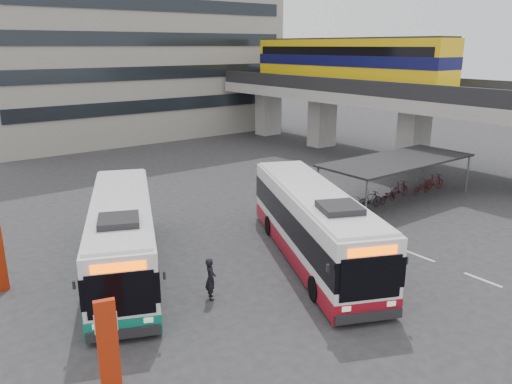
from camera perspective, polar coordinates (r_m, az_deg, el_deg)
ground at (r=23.55m, az=8.59°, el=-6.38°), size 120.00×120.00×0.00m
viaduct at (r=43.71m, az=11.68°, el=12.40°), size 8.00×32.00×9.68m
bike_shelter at (r=31.11m, az=15.69°, el=1.64°), size 10.00×4.00×2.54m
office_block at (r=55.52m, az=-14.99°, el=19.46°), size 30.00×15.00×25.00m
road_markings at (r=23.64m, az=18.13°, el=-6.94°), size 0.15×7.60×0.01m
bus_main at (r=21.81m, az=6.57°, el=-3.74°), size 7.04×11.45×3.39m
bus_teal at (r=21.27m, az=-14.98°, el=-4.90°), size 6.60×11.13×3.28m
pedestrian at (r=18.68m, az=-5.21°, el=-9.83°), size 0.57×0.69×1.62m
sign_totem_south at (r=14.36m, az=-16.56°, el=-16.46°), size 0.59×0.31×2.75m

